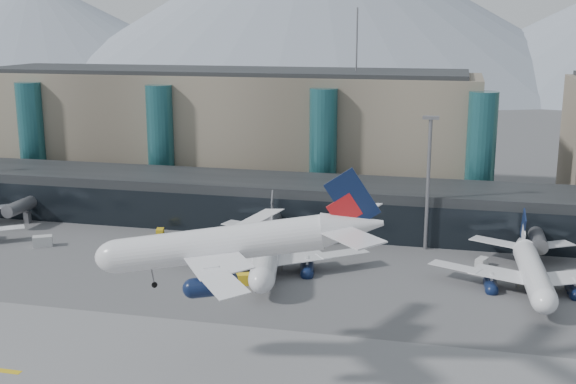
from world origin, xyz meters
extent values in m
plane|color=#515154|center=(0.00, 0.00, 0.00)|extent=(900.00, 900.00, 0.00)
cube|color=black|center=(0.00, 58.00, 5.00)|extent=(170.00, 18.00, 10.00)
cube|color=black|center=(0.00, 49.10, 4.00)|extent=(170.00, 0.40, 8.00)
cylinder|color=slate|center=(-55.00, 47.00, 4.20)|extent=(2.80, 14.00, 2.80)
cube|color=slate|center=(-55.00, 47.00, 1.20)|extent=(1.20, 1.20, 2.40)
cylinder|color=slate|center=(0.00, 47.00, 4.20)|extent=(2.80, 14.00, 2.80)
cube|color=slate|center=(0.00, 47.00, 1.20)|extent=(1.20, 1.20, 2.40)
cylinder|color=slate|center=(50.00, 47.00, 4.20)|extent=(2.80, 14.00, 2.80)
cube|color=slate|center=(50.00, 47.00, 1.20)|extent=(1.20, 1.20, 2.40)
cube|color=gray|center=(-25.00, 90.00, 15.00)|extent=(130.00, 30.00, 30.00)
cube|color=black|center=(-25.00, 90.00, 30.50)|extent=(123.50, 28.00, 1.00)
cylinder|color=#235D63|center=(-70.00, 74.00, 14.00)|extent=(6.40, 6.40, 28.00)
cylinder|color=#235D63|center=(-35.00, 74.00, 14.00)|extent=(6.40, 6.40, 28.00)
cylinder|color=#235D63|center=(5.00, 74.00, 14.00)|extent=(6.40, 6.40, 28.00)
cylinder|color=#235D63|center=(40.00, 74.00, 14.00)|extent=(6.40, 6.40, 28.00)
cylinder|color=slate|center=(10.00, 90.00, 38.00)|extent=(0.40, 0.40, 16.00)
cone|color=gray|center=(-260.00, 380.00, 37.50)|extent=(320.00, 320.00, 75.00)
cone|color=gray|center=(-60.00, 380.00, 55.00)|extent=(400.00, 400.00, 110.00)
cylinder|color=slate|center=(30.00, 48.00, 12.50)|extent=(0.70, 0.70, 25.00)
cube|color=slate|center=(30.00, 48.00, 25.30)|extent=(3.00, 1.20, 0.60)
cylinder|color=white|center=(9.88, -8.10, 18.00)|extent=(25.48, 7.65, 4.17)
ellipsoid|color=white|center=(-2.57, -9.86, 18.00)|extent=(6.36, 4.94, 4.17)
cone|color=white|center=(25.88, -5.83, 18.21)|extent=(7.70, 5.13, 4.17)
cube|color=white|center=(12.91, -16.74, 17.31)|extent=(14.91, 18.38, 0.21)
cylinder|color=#0D193B|center=(11.19, -14.80, 15.19)|extent=(5.30, 2.97, 2.29)
cube|color=white|center=(26.59, -10.81, 18.42)|extent=(8.40, 9.66, 0.17)
cube|color=white|center=(10.40, 1.05, 17.31)|extent=(11.08, 18.96, 0.21)
cylinder|color=#0D193B|center=(9.28, -1.29, 15.19)|extent=(5.30, 2.97, 2.29)
cube|color=white|center=(25.18, -0.86, 18.42)|extent=(6.56, 10.00, 0.17)
cube|color=#0D193B|center=(26.24, -5.78, 21.54)|extent=(6.20, 1.12, 7.33)
cube|color=#B41619|center=(25.17, -5.93, 20.29)|extent=(4.16, 0.87, 4.01)
cylinder|color=slate|center=(1.17, -9.33, 15.29)|extent=(0.17, 0.17, 3.33)
cylinder|color=black|center=(1.17, -9.33, 13.83)|extent=(0.77, 0.37, 0.74)
cylinder|color=black|center=(11.30, -10.42, 13.83)|extent=(0.99, 0.50, 0.95)
cylinder|color=black|center=(10.60, -5.47, 13.83)|extent=(0.99, 0.50, 0.95)
cylinder|color=white|center=(3.56, 30.14, 4.72)|extent=(9.21, 25.92, 4.24)
ellipsoid|color=white|center=(6.09, 17.60, 4.72)|extent=(5.33, 6.66, 4.24)
cone|color=white|center=(0.31, 46.27, 4.94)|extent=(5.60, 8.01, 4.24)
cube|color=white|center=(12.16, 33.74, 4.02)|extent=(18.40, 15.85, 0.21)
cylinder|color=#0D193B|center=(10.30, 31.87, 1.86)|extent=(3.30, 5.48, 2.33)
cube|color=white|center=(5.33, 47.28, 5.15)|extent=(9.67, 8.86, 0.17)
cube|color=white|center=(-5.76, 30.13, 4.02)|extent=(19.23, 10.34, 0.21)
cylinder|color=#0D193B|center=(-3.32, 29.13, 1.86)|extent=(3.30, 5.48, 2.33)
cube|color=white|center=(-4.71, 45.26, 5.15)|extent=(10.15, 6.22, 0.17)
cube|color=slate|center=(0.24, 46.63, 8.33)|extent=(1.50, 6.26, 7.46)
cube|color=white|center=(0.46, 45.55, 7.06)|extent=(1.13, 4.21, 4.08)
cylinder|color=slate|center=(5.33, 21.36, 1.97)|extent=(0.17, 0.17, 3.39)
cylinder|color=black|center=(5.33, 21.36, 0.48)|extent=(0.41, 0.79, 0.75)
cylinder|color=black|center=(5.84, 31.72, 0.48)|extent=(0.56, 1.02, 0.97)
cylinder|color=black|center=(0.85, 30.72, 0.48)|extent=(0.56, 1.02, 0.97)
cylinder|color=white|center=(47.87, 31.00, 4.37)|extent=(4.90, 23.82, 3.92)
ellipsoid|color=white|center=(48.36, 19.17, 4.37)|extent=(4.15, 5.65, 3.92)
cone|color=white|center=(47.25, 46.21, 4.57)|extent=(4.20, 6.92, 3.92)
cylinder|color=#0D193B|center=(54.28, 31.60, 1.72)|extent=(2.35, 4.82, 2.16)
cube|color=white|center=(51.98, 46.40, 4.76)|extent=(9.30, 7.36, 0.16)
cube|color=white|center=(39.35, 32.34, 3.72)|extent=(17.82, 11.82, 0.20)
cylinder|color=#0D193B|center=(41.44, 31.07, 1.72)|extent=(2.35, 4.82, 2.16)
cube|color=white|center=(42.51, 46.01, 4.76)|extent=(9.39, 6.85, 0.16)
cube|color=#0D193B|center=(47.23, 46.55, 7.71)|extent=(0.48, 5.86, 6.91)
cube|color=white|center=(47.27, 45.53, 6.53)|extent=(0.44, 3.93, 3.78)
cylinder|color=slate|center=(48.21, 22.72, 1.82)|extent=(0.16, 0.16, 3.14)
cylinder|color=black|center=(48.21, 22.72, 0.45)|extent=(0.28, 0.71, 0.70)
cylinder|color=black|center=(50.18, 32.11, 0.45)|extent=(0.38, 0.91, 0.90)
cylinder|color=black|center=(45.48, 31.92, 0.45)|extent=(0.38, 0.91, 0.90)
cube|color=#BCBCBC|center=(-42.38, 32.58, 1.02)|extent=(4.15, 3.54, 2.04)
cube|color=gold|center=(-23.25, 44.97, 0.66)|extent=(1.99, 2.59, 1.32)
cube|color=#4D4D52|center=(-0.73, 27.30, 0.85)|extent=(3.44, 3.06, 1.70)
cube|color=#BCBCBC|center=(40.30, 39.76, 0.80)|extent=(2.49, 3.18, 1.61)
cube|color=gold|center=(48.92, 34.54, 0.88)|extent=(3.53, 2.76, 1.76)
cube|color=#BCBCBC|center=(8.52, 41.03, 0.63)|extent=(2.25, 2.50, 1.26)
cube|color=gold|center=(1.43, 21.23, 0.92)|extent=(3.72, 2.79, 1.83)
camera|label=1|loc=(35.16, -86.72, 42.00)|focal=45.00mm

